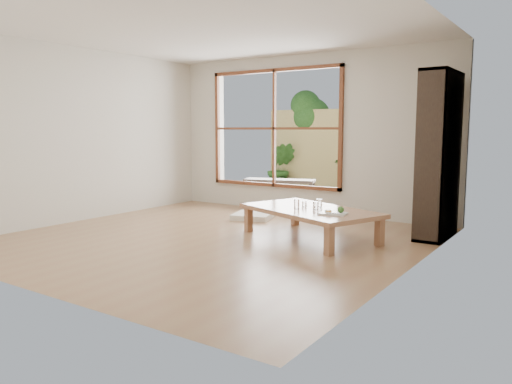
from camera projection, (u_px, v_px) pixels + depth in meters
ground at (214, 239)px, 6.35m from camera, size 5.00×5.00×0.00m
low_table at (310, 212)px, 6.34m from camera, size 2.00×1.56×0.39m
floor_cushion at (253, 216)px, 7.79m from camera, size 0.71×0.71×0.08m
bookshelf at (439, 155)px, 6.33m from camera, size 0.34×0.95×2.11m
glass_tall at (297, 204)px, 6.29m from camera, size 0.07×0.07×0.12m
glass_mid at (316, 206)px, 6.24m from camera, size 0.07×0.07×0.10m
glass_short at (319, 203)px, 6.47m from camera, size 0.08×0.08×0.10m
glass_small at (304, 204)px, 6.47m from camera, size 0.06×0.06×0.08m
food_tray at (334, 212)px, 5.89m from camera, size 0.34×0.27×0.10m
deck at (305, 202)px, 9.62m from camera, size 2.80×2.00×0.05m
garden_bench at (279, 182)px, 9.46m from camera, size 1.38×0.78×0.42m
bamboo_fence at (329, 153)px, 10.33m from camera, size 2.80×0.06×1.80m
shrub_right at (358, 174)px, 9.73m from camera, size 1.12×1.06×0.99m
shrub_left at (281, 168)px, 10.67m from camera, size 0.72×0.66×1.07m
garden_tree at (307, 118)px, 10.86m from camera, size 1.04×0.85×2.22m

